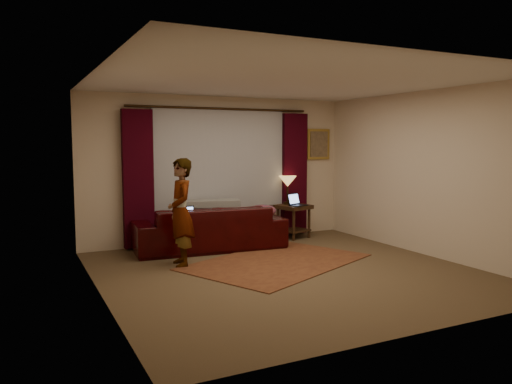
# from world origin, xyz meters

# --- Properties ---
(floor) EXTENTS (5.00, 5.00, 0.01)m
(floor) POSITION_xyz_m (0.00, 0.00, -0.01)
(floor) COLOR brown
(floor) RESTS_ON ground
(ceiling) EXTENTS (5.00, 5.00, 0.02)m
(ceiling) POSITION_xyz_m (0.00, 0.00, 2.60)
(ceiling) COLOR silver
(ceiling) RESTS_ON ground
(wall_back) EXTENTS (5.00, 0.02, 2.60)m
(wall_back) POSITION_xyz_m (0.00, 2.50, 1.30)
(wall_back) COLOR beige
(wall_back) RESTS_ON ground
(wall_front) EXTENTS (5.00, 0.02, 2.60)m
(wall_front) POSITION_xyz_m (0.00, -2.50, 1.30)
(wall_front) COLOR beige
(wall_front) RESTS_ON ground
(wall_left) EXTENTS (0.02, 5.00, 2.60)m
(wall_left) POSITION_xyz_m (-2.50, 0.00, 1.30)
(wall_left) COLOR beige
(wall_left) RESTS_ON ground
(wall_right) EXTENTS (0.02, 5.00, 2.60)m
(wall_right) POSITION_xyz_m (2.50, 0.00, 1.30)
(wall_right) COLOR beige
(wall_right) RESTS_ON ground
(sheer_curtain) EXTENTS (2.50, 0.05, 1.80)m
(sheer_curtain) POSITION_xyz_m (0.00, 2.44, 1.50)
(sheer_curtain) COLOR #A6A6AE
(sheer_curtain) RESTS_ON wall_back
(drape_left) EXTENTS (0.50, 0.14, 2.30)m
(drape_left) POSITION_xyz_m (-1.50, 2.39, 1.18)
(drape_left) COLOR black
(drape_left) RESTS_ON floor
(drape_right) EXTENTS (0.50, 0.14, 2.30)m
(drape_right) POSITION_xyz_m (1.50, 2.39, 1.18)
(drape_right) COLOR black
(drape_right) RESTS_ON floor
(curtain_rod) EXTENTS (0.04, 0.04, 3.40)m
(curtain_rod) POSITION_xyz_m (0.00, 2.39, 2.38)
(curtain_rod) COLOR black
(curtain_rod) RESTS_ON wall_back
(picture_frame) EXTENTS (0.50, 0.04, 0.60)m
(picture_frame) POSITION_xyz_m (2.10, 2.47, 1.75)
(picture_frame) COLOR #B2923E
(picture_frame) RESTS_ON wall_back
(sofa) EXTENTS (2.57, 1.28, 1.00)m
(sofa) POSITION_xyz_m (-0.45, 1.86, 0.50)
(sofa) COLOR black
(sofa) RESTS_ON floor
(throw_blanket) EXTENTS (0.99, 0.56, 0.11)m
(throw_blanket) POSITION_xyz_m (-0.30, 2.11, 1.01)
(throw_blanket) COLOR gray
(throw_blanket) RESTS_ON sofa
(clothing_pile) EXTENTS (0.60, 0.53, 0.21)m
(clothing_pile) POSITION_xyz_m (0.43, 1.64, 0.61)
(clothing_pile) COLOR brown
(clothing_pile) RESTS_ON sofa
(laptop_sofa) EXTENTS (0.36, 0.39, 0.24)m
(laptop_sofa) POSITION_xyz_m (-0.88, 1.76, 0.62)
(laptop_sofa) COLOR black
(laptop_sofa) RESTS_ON sofa
(area_rug) EXTENTS (3.15, 2.71, 0.01)m
(area_rug) POSITION_xyz_m (0.13, 0.55, 0.01)
(area_rug) COLOR brown
(area_rug) RESTS_ON floor
(end_table) EXTENTS (0.66, 0.66, 0.62)m
(end_table) POSITION_xyz_m (1.33, 2.11, 0.31)
(end_table) COLOR black
(end_table) RESTS_ON floor
(tiffany_lamp) EXTENTS (0.36, 0.36, 0.53)m
(tiffany_lamp) POSITION_xyz_m (1.29, 2.26, 0.89)
(tiffany_lamp) COLOR olive
(tiffany_lamp) RESTS_ON end_table
(laptop_table) EXTENTS (0.42, 0.43, 0.23)m
(laptop_table) POSITION_xyz_m (1.34, 1.95, 0.74)
(laptop_table) COLOR black
(laptop_table) RESTS_ON end_table
(person) EXTENTS (0.50, 0.50, 1.56)m
(person) POSITION_xyz_m (-1.21, 0.99, 0.78)
(person) COLOR gray
(person) RESTS_ON floor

